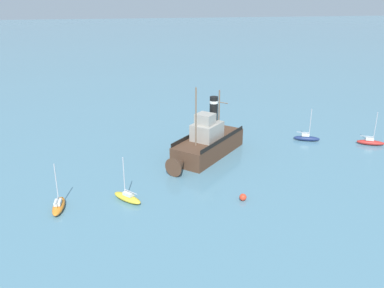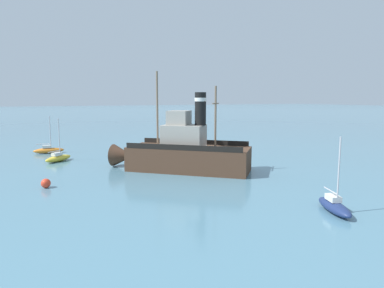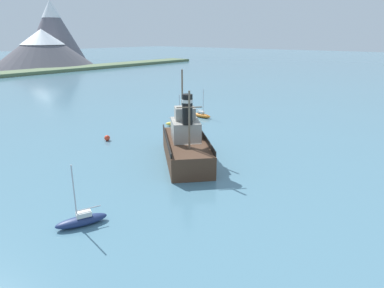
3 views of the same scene
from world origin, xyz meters
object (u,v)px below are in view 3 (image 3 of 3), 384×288
object	(u,v)px
sailboat_orange	(202,115)
old_tugboat	(185,144)
sailboat_navy	(82,220)
mooring_buoy	(107,138)
sailboat_yellow	(178,123)

from	to	relation	value
sailboat_orange	old_tugboat	bearing A→B (deg)	-147.79
sailboat_navy	mooring_buoy	xyz separation A→B (m)	(14.78, 16.01, -0.05)
sailboat_orange	sailboat_navy	distance (m)	36.69
sailboat_navy	sailboat_yellow	bearing A→B (deg)	27.37
old_tugboat	sailboat_navy	size ratio (longest dim) A/B	2.62
old_tugboat	sailboat_yellow	xyz separation A→B (m)	(10.89, 10.72, -1.40)
old_tugboat	sailboat_navy	xyz separation A→B (m)	(-15.92, -3.16, -1.40)
old_tugboat	sailboat_yellow	world-z (taller)	old_tugboat
old_tugboat	mooring_buoy	distance (m)	12.98
sailboat_yellow	sailboat_navy	world-z (taller)	same
old_tugboat	sailboat_yellow	size ratio (longest dim) A/B	2.62
old_tugboat	sailboat_orange	distance (m)	21.11
sailboat_orange	mooring_buoy	bearing A→B (deg)	175.11
sailboat_yellow	mooring_buoy	bearing A→B (deg)	169.95
sailboat_navy	mooring_buoy	world-z (taller)	sailboat_navy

